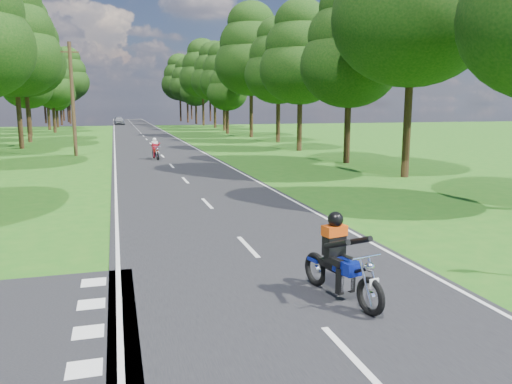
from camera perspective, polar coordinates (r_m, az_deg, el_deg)
name	(u,v)px	position (r m, az deg, el deg)	size (l,w,h in m)	color
ground	(271,272)	(11.34, 1.69, -9.09)	(160.00, 160.00, 0.00)	#1F5D15
main_road	(143,136)	(60.41, -12.74, 6.27)	(7.00, 140.00, 0.02)	black
road_markings	(143,137)	(58.54, -12.78, 6.17)	(7.40, 140.00, 0.01)	silver
treeline	(148,70)	(70.58, -12.29, 13.50)	(40.00, 115.35, 14.78)	black
telegraph_pole	(73,99)	(38.32, -20.23, 9.96)	(1.20, 0.26, 8.00)	#382616
rider_near_blue	(342,257)	(9.65, 9.77, -7.32)	(0.67, 2.01, 1.68)	#0D1D93
rider_far_red	(155,148)	(34.50, -11.43, 4.90)	(0.58, 1.74, 1.45)	#981E0B
distant_car	(119,121)	(94.48, -15.38, 7.88)	(1.74, 4.33, 1.48)	#A7A9AE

